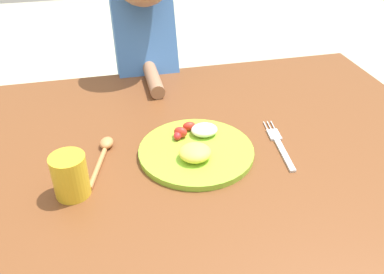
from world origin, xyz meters
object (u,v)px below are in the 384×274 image
(plate, at_px, (196,149))
(drinking_cup, at_px, (70,176))
(fork, at_px, (279,145))
(person, at_px, (147,88))
(spoon, at_px, (103,152))

(plate, distance_m, drinking_cup, 0.30)
(fork, distance_m, person, 0.65)
(plate, distance_m, person, 0.58)
(spoon, bearing_deg, drinking_cup, 167.34)
(plate, xyz_separation_m, person, (-0.04, 0.57, -0.11))
(plate, distance_m, fork, 0.21)
(drinking_cup, bearing_deg, spoon, 61.22)
(drinking_cup, xyz_separation_m, person, (0.24, 0.65, -0.15))
(fork, xyz_separation_m, person, (-0.25, 0.59, -0.11))
(plate, relative_size, fork, 1.27)
(spoon, relative_size, drinking_cup, 1.93)
(spoon, xyz_separation_m, person, (0.17, 0.53, -0.11))
(spoon, height_order, drinking_cup, drinking_cup)
(plate, xyz_separation_m, spoon, (-0.22, 0.05, -0.00))
(spoon, bearing_deg, fork, -81.90)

